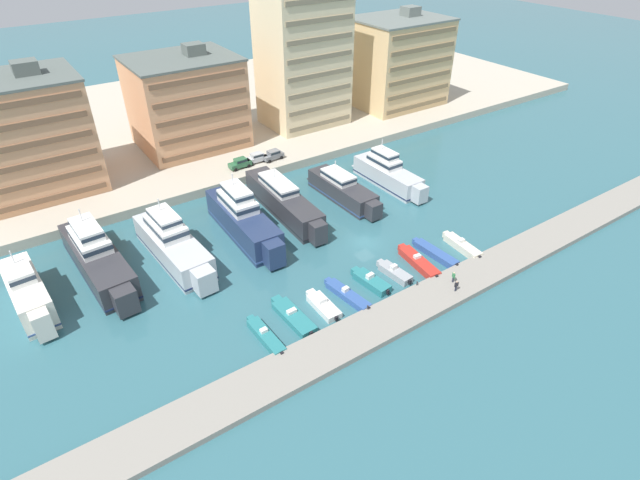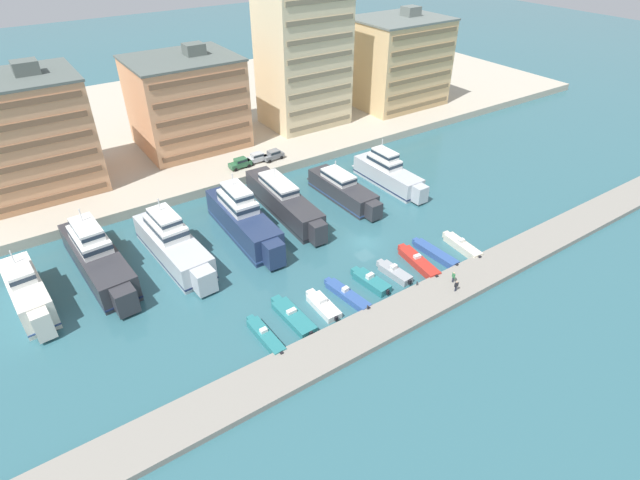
{
  "view_description": "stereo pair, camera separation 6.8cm",
  "coord_description": "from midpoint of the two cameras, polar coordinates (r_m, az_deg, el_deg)",
  "views": [
    {
      "loc": [
        -39.87,
        -46.83,
        42.04
      ],
      "look_at": [
        -7.33,
        1.18,
        2.5
      ],
      "focal_mm": 28.0,
      "sensor_mm": 36.0,
      "label": 1
    },
    {
      "loc": [
        -39.82,
        -46.87,
        42.04
      ],
      "look_at": [
        -7.33,
        1.18,
        2.5
      ],
      "focal_mm": 28.0,
      "sensor_mm": 36.0,
      "label": 2
    }
  ],
  "objects": [
    {
      "name": "ground_plane",
      "position": [
        74.5,
        5.21,
        -0.24
      ],
      "size": [
        400.0,
        400.0,
        0.0
      ],
      "primitive_type": "plane",
      "color": "#336670"
    },
    {
      "name": "quay_promenade",
      "position": [
        122.4,
        -13.4,
        13.68
      ],
      "size": [
        180.0,
        70.0,
        1.63
      ],
      "primitive_type": "cube",
      "color": "#BCB29E",
      "rests_on": "ground"
    },
    {
      "name": "pier_dock",
      "position": [
        65.88,
        13.36,
        -6.07
      ],
      "size": [
        120.0,
        5.63,
        0.77
      ],
      "primitive_type": "cube",
      "color": "gray",
      "rests_on": "ground"
    },
    {
      "name": "yacht_ivory_far_left",
      "position": [
        70.93,
        -30.39,
        -5.19
      ],
      "size": [
        4.58,
        15.31,
        7.58
      ],
      "color": "silver",
      "rests_on": "ground"
    },
    {
      "name": "yacht_charcoal_left",
      "position": [
        73.08,
        -24.08,
        -1.8
      ],
      "size": [
        5.98,
        21.74,
        8.82
      ],
      "color": "#333338",
      "rests_on": "ground"
    },
    {
      "name": "yacht_silver_mid_left",
      "position": [
        72.36,
        -16.43,
        -0.42
      ],
      "size": [
        5.86,
        20.12,
        8.61
      ],
      "color": "silver",
      "rests_on": "ground"
    },
    {
      "name": "yacht_navy_center_left",
      "position": [
        75.23,
        -8.73,
        2.37
      ],
      "size": [
        5.13,
        20.56,
        9.22
      ],
      "color": "navy",
      "rests_on": "ground"
    },
    {
      "name": "yacht_charcoal_center",
      "position": [
        80.44,
        -4.13,
        4.47
      ],
      "size": [
        4.86,
        22.47,
        6.95
      ],
      "color": "#333338",
      "rests_on": "ground"
    },
    {
      "name": "yacht_charcoal_center_right",
      "position": [
        84.37,
        2.66,
        5.77
      ],
      "size": [
        4.31,
        17.39,
        6.24
      ],
      "color": "#333338",
      "rests_on": "ground"
    },
    {
      "name": "yacht_silver_mid_right",
      "position": [
        89.56,
        7.82,
        7.56
      ],
      "size": [
        4.2,
        17.21,
        7.91
      ],
      "color": "silver",
      "rests_on": "ground"
    },
    {
      "name": "motorboat_teal_far_left",
      "position": [
        58.9,
        -6.23,
        -10.86
      ],
      "size": [
        1.68,
        7.5,
        1.34
      ],
      "color": "teal",
      "rests_on": "ground"
    },
    {
      "name": "motorboat_teal_left",
      "position": [
        61.11,
        -3.09,
        -8.69
      ],
      "size": [
        2.43,
        8.12,
        1.26
      ],
      "color": "teal",
      "rests_on": "ground"
    },
    {
      "name": "motorboat_white_mid_left",
      "position": [
        62.43,
        0.37,
        -7.49
      ],
      "size": [
        2.12,
        6.3,
        1.45
      ],
      "color": "white",
      "rests_on": "ground"
    },
    {
      "name": "motorboat_blue_center_left",
      "position": [
        64.04,
        3.16,
        -6.27
      ],
      "size": [
        2.36,
        7.97,
        1.4
      ],
      "color": "#33569E",
      "rests_on": "ground"
    },
    {
      "name": "motorboat_teal_center",
      "position": [
        66.24,
        5.84,
        -4.71
      ],
      "size": [
        2.55,
        6.53,
        1.63
      ],
      "color": "teal",
      "rests_on": "ground"
    },
    {
      "name": "motorboat_grey_center_right",
      "position": [
        68.18,
        8.51,
        -3.67
      ],
      "size": [
        2.08,
        6.0,
        1.61
      ],
      "color": "#9EA3A8",
      "rests_on": "ground"
    },
    {
      "name": "motorboat_red_mid_right",
      "position": [
        70.63,
        11.19,
        -2.47
      ],
      "size": [
        2.67,
        8.44,
        1.47
      ],
      "color": "red",
      "rests_on": "ground"
    },
    {
      "name": "motorboat_blue_right",
      "position": [
        72.92,
        13.04,
        -1.49
      ],
      "size": [
        1.89,
        8.24,
        0.95
      ],
      "color": "#33569E",
      "rests_on": "ground"
    },
    {
      "name": "motorboat_cream_far_right",
      "position": [
        75.27,
        15.94,
        -0.66
      ],
      "size": [
        2.14,
        7.43,
        1.58
      ],
      "color": "beige",
      "rests_on": "ground"
    },
    {
      "name": "car_green_far_left",
      "position": [
        92.88,
        -9.08,
        8.71
      ],
      "size": [
        4.15,
        2.03,
        1.8
      ],
      "color": "#2D6642",
      "rests_on": "quay_promenade"
    },
    {
      "name": "car_silver_left",
      "position": [
        94.58,
        -7.25,
        9.35
      ],
      "size": [
        4.1,
        1.93,
        1.8
      ],
      "color": "#B7BCC1",
      "rests_on": "quay_promenade"
    },
    {
      "name": "car_grey_mid_left",
      "position": [
        95.33,
        -5.34,
        9.69
      ],
      "size": [
        4.22,
        2.18,
        1.8
      ],
      "color": "slate",
      "rests_on": "quay_promenade"
    },
    {
      "name": "apartment_block_far_left",
      "position": [
        93.67,
        -30.38,
        10.24
      ],
      "size": [
        18.67,
        15.17,
        20.68
      ],
      "color": "tan",
      "rests_on": "quay_promenade"
    },
    {
      "name": "apartment_block_left",
      "position": [
        102.33,
        -14.96,
        14.98
      ],
      "size": [
        19.54,
        16.51,
        18.87
      ],
      "color": "tan",
      "rests_on": "quay_promenade"
    },
    {
      "name": "apartment_block_mid_left",
      "position": [
        109.13,
        -1.91,
        20.11
      ],
      "size": [
        16.78,
        13.04,
        29.34
      ],
      "color": "beige",
      "rests_on": "quay_promenade"
    },
    {
      "name": "apartment_block_center_left",
      "position": [
        123.98,
        8.77,
        19.51
      ],
      "size": [
        20.51,
        16.82,
        21.08
      ],
      "color": "#E0BC84",
      "rests_on": "quay_promenade"
    },
    {
      "name": "pedestrian_near_edge",
      "position": [
        65.77,
        15.34,
        -5.01
      ],
      "size": [
        0.6,
        0.31,
        1.58
      ],
      "color": "#282D3D",
      "rests_on": "pier_dock"
    },
    {
      "name": "pedestrian_mid_deck",
      "position": [
        67.14,
        15.04,
        -4.02
      ],
      "size": [
        0.33,
        0.6,
        1.61
      ],
      "color": "#282D3D",
      "rests_on": "pier_dock"
    },
    {
      "name": "bollard_west",
      "position": [
        61.53,
        5.49,
        -7.64
      ],
      "size": [
        0.2,
        0.2,
        0.61
      ],
      "color": "#2D2D33",
      "rests_on": "pier_dock"
    },
    {
      "name": "bollard_west_mid",
      "position": [
        65.95,
        11.07,
        -4.86
      ],
      "size": [
        0.2,
        0.2,
        0.61
      ],
      "color": "#2D2D33",
      "rests_on": "pier_dock"
    }
  ]
}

